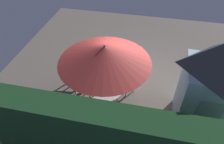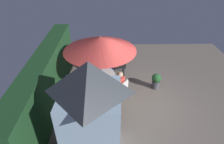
{
  "view_description": "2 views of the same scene",
  "coord_description": "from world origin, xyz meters",
  "px_view_note": "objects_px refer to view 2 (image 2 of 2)",
  "views": [
    {
      "loc": [
        -0.36,
        6.09,
        5.63
      ],
      "look_at": [
        0.74,
        0.94,
        0.95
      ],
      "focal_mm": 32.59,
      "sensor_mm": 36.0,
      "label": 1
    },
    {
      "loc": [
        -5.67,
        1.26,
        5.04
      ],
      "look_at": [
        0.66,
        1.12,
        1.0
      ],
      "focal_mm": 30.37,
      "sensor_mm": 36.0,
      "label": 2
    }
  ],
  "objects_px": {
    "patio_umbrella": "(100,44)",
    "garden_shed": "(92,113)",
    "bbq_grill": "(119,59)",
    "chair_far_side": "(110,67)",
    "person_in_blue": "(109,63)",
    "potted_plant_by_shed": "(156,81)",
    "person_in_red": "(120,83)",
    "patio_table": "(101,76)",
    "chair_toward_hedge": "(74,89)",
    "chair_near_shed": "(122,89)"
  },
  "relations": [
    {
      "from": "patio_umbrella",
      "to": "chair_toward_hedge",
      "type": "xyz_separation_m",
      "value": [
        -0.59,
        1.03,
        -1.63
      ]
    },
    {
      "from": "patio_umbrella",
      "to": "potted_plant_by_shed",
      "type": "distance_m",
      "value": 2.94
    },
    {
      "from": "chair_near_shed",
      "to": "person_in_blue",
      "type": "xyz_separation_m",
      "value": [
        1.61,
        0.48,
        0.26
      ]
    },
    {
      "from": "person_in_red",
      "to": "person_in_blue",
      "type": "relative_size",
      "value": 1.0
    },
    {
      "from": "bbq_grill",
      "to": "chair_near_shed",
      "type": "relative_size",
      "value": 1.33
    },
    {
      "from": "patio_table",
      "to": "person_in_blue",
      "type": "height_order",
      "value": "person_in_blue"
    },
    {
      "from": "chair_far_side",
      "to": "potted_plant_by_shed",
      "type": "bearing_deg",
      "value": -115.65
    },
    {
      "from": "chair_far_side",
      "to": "person_in_blue",
      "type": "distance_m",
      "value": 0.28
    },
    {
      "from": "chair_near_shed",
      "to": "potted_plant_by_shed",
      "type": "distance_m",
      "value": 1.71
    },
    {
      "from": "garden_shed",
      "to": "bbq_grill",
      "type": "relative_size",
      "value": 2.57
    },
    {
      "from": "patio_umbrella",
      "to": "bbq_grill",
      "type": "xyz_separation_m",
      "value": [
        1.15,
        -0.81,
        -1.3
      ]
    },
    {
      "from": "garden_shed",
      "to": "person_in_red",
      "type": "distance_m",
      "value": 2.68
    },
    {
      "from": "chair_near_shed",
      "to": "patio_umbrella",
      "type": "bearing_deg",
      "value": 51.13
    },
    {
      "from": "person_in_blue",
      "to": "chair_toward_hedge",
      "type": "bearing_deg",
      "value": 138.53
    },
    {
      "from": "patio_umbrella",
      "to": "garden_shed",
      "type": "bearing_deg",
      "value": 177.45
    },
    {
      "from": "chair_near_shed",
      "to": "potted_plant_by_shed",
      "type": "bearing_deg",
      "value": -64.36
    },
    {
      "from": "patio_table",
      "to": "chair_far_side",
      "type": "distance_m",
      "value": 1.12
    },
    {
      "from": "patio_umbrella",
      "to": "person_in_blue",
      "type": "bearing_deg",
      "value": -19.12
    },
    {
      "from": "potted_plant_by_shed",
      "to": "chair_toward_hedge",
      "type": "bearing_deg",
      "value": 101.28
    },
    {
      "from": "chair_far_side",
      "to": "bbq_grill",
      "type": "bearing_deg",
      "value": -75.55
    },
    {
      "from": "bbq_grill",
      "to": "chair_near_shed",
      "type": "xyz_separation_m",
      "value": [
        -1.81,
        0.0,
        -0.33
      ]
    },
    {
      "from": "patio_umbrella",
      "to": "potted_plant_by_shed",
      "type": "height_order",
      "value": "patio_umbrella"
    },
    {
      "from": "patio_umbrella",
      "to": "person_in_red",
      "type": "relative_size",
      "value": 2.2
    },
    {
      "from": "chair_far_side",
      "to": "patio_table",
      "type": "bearing_deg",
      "value": 160.88
    },
    {
      "from": "chair_toward_hedge",
      "to": "person_in_blue",
      "type": "distance_m",
      "value": 2.08
    },
    {
      "from": "person_in_red",
      "to": "chair_far_side",
      "type": "bearing_deg",
      "value": 13.16
    },
    {
      "from": "garden_shed",
      "to": "person_in_blue",
      "type": "distance_m",
      "value": 4.06
    },
    {
      "from": "potted_plant_by_shed",
      "to": "person_in_blue",
      "type": "relative_size",
      "value": 0.56
    },
    {
      "from": "patio_table",
      "to": "potted_plant_by_shed",
      "type": "bearing_deg",
      "value": -87.93
    },
    {
      "from": "chair_far_side",
      "to": "person_in_blue",
      "type": "relative_size",
      "value": 0.71
    },
    {
      "from": "person_in_blue",
      "to": "garden_shed",
      "type": "bearing_deg",
      "value": 173.29
    },
    {
      "from": "bbq_grill",
      "to": "chair_toward_hedge",
      "type": "relative_size",
      "value": 1.33
    },
    {
      "from": "garden_shed",
      "to": "bbq_grill",
      "type": "height_order",
      "value": "garden_shed"
    },
    {
      "from": "chair_toward_hedge",
      "to": "person_in_red",
      "type": "xyz_separation_m",
      "value": [
        -0.01,
        -1.78,
        0.26
      ]
    },
    {
      "from": "bbq_grill",
      "to": "person_in_red",
      "type": "xyz_separation_m",
      "value": [
        -1.75,
        0.07,
        -0.06
      ]
    },
    {
      "from": "patio_table",
      "to": "person_in_red",
      "type": "distance_m",
      "value": 0.96
    },
    {
      "from": "potted_plant_by_shed",
      "to": "person_in_red",
      "type": "distance_m",
      "value": 1.79
    },
    {
      "from": "patio_table",
      "to": "patio_umbrella",
      "type": "distance_m",
      "value": 1.43
    },
    {
      "from": "patio_umbrella",
      "to": "chair_far_side",
      "type": "relative_size",
      "value": 3.07
    },
    {
      "from": "patio_umbrella",
      "to": "chair_near_shed",
      "type": "relative_size",
      "value": 3.07
    },
    {
      "from": "bbq_grill",
      "to": "person_in_blue",
      "type": "xyz_separation_m",
      "value": [
        -0.2,
        0.48,
        -0.06
      ]
    },
    {
      "from": "chair_near_shed",
      "to": "potted_plant_by_shed",
      "type": "xyz_separation_m",
      "value": [
        0.74,
        -1.54,
        -0.14
      ]
    },
    {
      "from": "bbq_grill",
      "to": "chair_toward_hedge",
      "type": "xyz_separation_m",
      "value": [
        -1.74,
        1.85,
        -0.33
      ]
    },
    {
      "from": "chair_far_side",
      "to": "person_in_blue",
      "type": "xyz_separation_m",
      "value": [
        -0.08,
        0.03,
        0.26
      ]
    },
    {
      "from": "garden_shed",
      "to": "bbq_grill",
      "type": "distance_m",
      "value": 4.32
    },
    {
      "from": "garden_shed",
      "to": "chair_toward_hedge",
      "type": "relative_size",
      "value": 3.42
    },
    {
      "from": "chair_toward_hedge",
      "to": "person_in_red",
      "type": "bearing_deg",
      "value": -90.3
    },
    {
      "from": "potted_plant_by_shed",
      "to": "person_in_red",
      "type": "bearing_deg",
      "value": 113.09
    },
    {
      "from": "chair_near_shed",
      "to": "chair_far_side",
      "type": "bearing_deg",
      "value": 14.89
    },
    {
      "from": "chair_near_shed",
      "to": "chair_far_side",
      "type": "distance_m",
      "value": 1.75
    }
  ]
}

